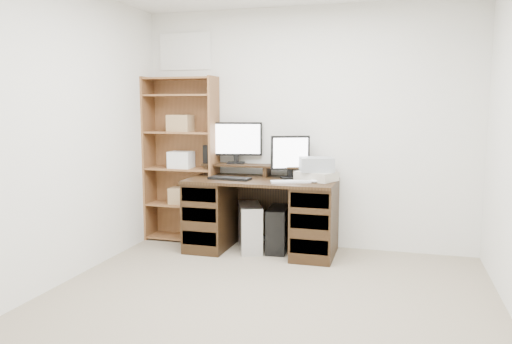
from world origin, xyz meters
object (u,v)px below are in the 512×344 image
at_px(tower_black, 278,229).
at_px(monitor_small, 290,155).
at_px(tower_silver, 250,227).
at_px(bookshelf, 182,158).
at_px(printer, 316,176).
at_px(desk, 262,214).
at_px(monitor_wide, 236,140).

bearing_deg(tower_black, monitor_small, 27.57).
bearing_deg(tower_silver, tower_black, -10.42).
height_order(tower_silver, bookshelf, bookshelf).
bearing_deg(monitor_small, printer, -38.85).
distance_m(printer, tower_silver, 0.87).
height_order(printer, bookshelf, bookshelf).
bearing_deg(tower_silver, bookshelf, 144.38).
bearing_deg(tower_black, desk, -163.41).
xyz_separation_m(desk, bookshelf, (-0.97, 0.21, 0.53)).
bearing_deg(bookshelf, desk, -12.38).
xyz_separation_m(printer, tower_black, (-0.39, 0.01, -0.57)).
xyz_separation_m(desk, tower_black, (0.16, 0.06, -0.16)).
relative_size(monitor_wide, printer, 1.53).
bearing_deg(printer, bookshelf, -162.86).
relative_size(monitor_wide, tower_silver, 1.16).
relative_size(desk, monitor_wide, 2.70).
distance_m(desk, tower_black, 0.24).
bearing_deg(monitor_small, tower_silver, 174.03).
height_order(printer, tower_silver, printer).
bearing_deg(monitor_small, bookshelf, 152.47).
relative_size(tower_black, bookshelf, 0.26).
bearing_deg(desk, monitor_wide, 143.62).
bearing_deg(monitor_wide, monitor_small, -23.64).
height_order(desk, printer, printer).
relative_size(tower_silver, tower_black, 1.03).
height_order(monitor_small, tower_black, monitor_small).
bearing_deg(monitor_wide, tower_silver, -59.56).
xyz_separation_m(monitor_wide, tower_silver, (0.23, -0.26, -0.88)).
relative_size(printer, bookshelf, 0.20).
xyz_separation_m(monitor_wide, monitor_small, (0.62, -0.13, -0.13)).
distance_m(monitor_small, tower_black, 0.77).
bearing_deg(desk, bookshelf, 167.62).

